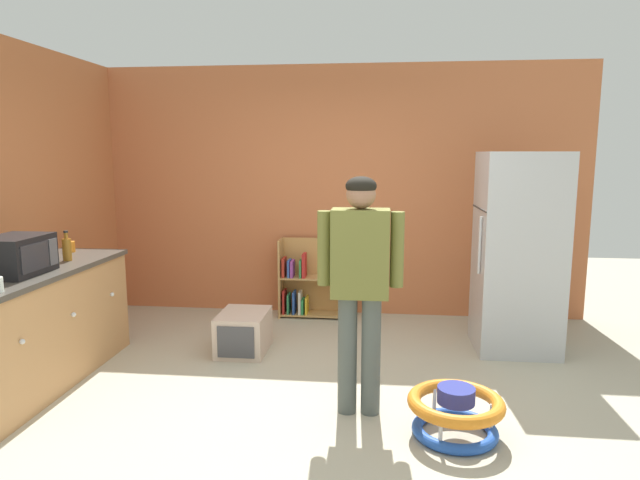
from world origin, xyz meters
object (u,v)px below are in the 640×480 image
object	(u,v)px
green_cup	(53,252)
refrigerator	(518,253)
bookshelf	(312,282)
banana_bunch	(39,258)
amber_bottle	(67,249)
kitchen_counter	(36,327)
baby_walker	(455,412)
pet_carrier	(244,332)
microwave	(16,255)
standing_person	(360,275)
orange_cup	(70,247)

from	to	relation	value
green_cup	refrigerator	bearing A→B (deg)	10.00
bookshelf	green_cup	world-z (taller)	green_cup
banana_bunch	amber_bottle	distance (m)	0.24
kitchen_counter	baby_walker	distance (m)	3.15
refrigerator	amber_bottle	world-z (taller)	refrigerator
pet_carrier	bookshelf	bearing A→B (deg)	68.02
kitchen_counter	refrigerator	distance (m)	4.04
kitchen_counter	pet_carrier	xyz separation A→B (m)	(1.41, 0.84, -0.27)
refrigerator	amber_bottle	distance (m)	3.85
kitchen_counter	microwave	world-z (taller)	microwave
standing_person	green_cup	size ratio (longest dim) A/B	17.03
kitchen_counter	standing_person	bearing A→B (deg)	-4.94
banana_bunch	baby_walker	bearing A→B (deg)	-13.62
refrigerator	kitchen_counter	bearing A→B (deg)	-162.78
baby_walker	orange_cup	size ratio (longest dim) A/B	6.36
refrigerator	standing_person	bearing A→B (deg)	-134.01
refrigerator	baby_walker	distance (m)	1.96
pet_carrier	amber_bottle	size ratio (longest dim) A/B	2.24
standing_person	pet_carrier	world-z (taller)	standing_person
pet_carrier	amber_bottle	world-z (taller)	amber_bottle
microwave	banana_bunch	xyz separation A→B (m)	(-0.15, 0.48, -0.11)
kitchen_counter	baby_walker	world-z (taller)	kitchen_counter
bookshelf	banana_bunch	distance (m)	2.70
kitchen_counter	microwave	size ratio (longest dim) A/B	3.85
pet_carrier	microwave	world-z (taller)	microwave
baby_walker	banana_bunch	bearing A→B (deg)	166.38
orange_cup	baby_walker	bearing A→B (deg)	-20.46
banana_bunch	amber_bottle	bearing A→B (deg)	10.04
refrigerator	green_cup	xyz separation A→B (m)	(-3.97, -0.70, 0.06)
orange_cup	banana_bunch	bearing A→B (deg)	-93.98
kitchen_counter	green_cup	bearing A→B (deg)	104.85
baby_walker	pet_carrier	distance (m)	2.14
bookshelf	banana_bunch	bearing A→B (deg)	-140.11
kitchen_counter	bookshelf	distance (m)	2.75
kitchen_counter	pet_carrier	world-z (taller)	kitchen_counter
bookshelf	refrigerator	bearing A→B (deg)	-22.76
bookshelf	green_cup	distance (m)	2.59
standing_person	microwave	size ratio (longest dim) A/B	3.37
kitchen_counter	baby_walker	size ratio (longest dim) A/B	3.06
bookshelf	standing_person	bearing A→B (deg)	-74.91
bookshelf	orange_cup	size ratio (longest dim) A/B	8.95
pet_carrier	green_cup	world-z (taller)	green_cup
amber_bottle	orange_cup	bearing A→B (deg)	117.65
amber_bottle	standing_person	bearing A→B (deg)	-13.39
standing_person	refrigerator	bearing A→B (deg)	45.99
banana_bunch	orange_cup	size ratio (longest dim) A/B	1.67
kitchen_counter	orange_cup	xyz separation A→B (m)	(-0.11, 0.73, 0.50)
standing_person	banana_bunch	distance (m)	2.68
kitchen_counter	amber_bottle	distance (m)	0.66
refrigerator	orange_cup	xyz separation A→B (m)	(-3.95, -0.46, 0.06)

